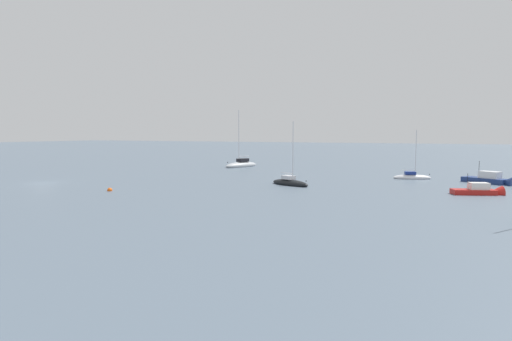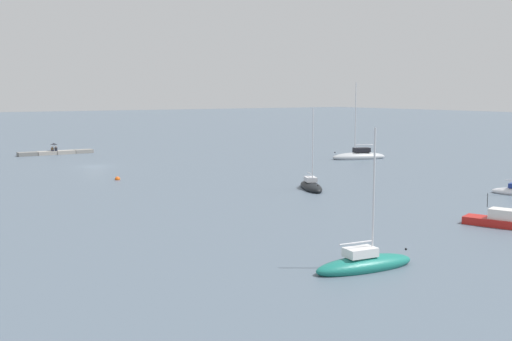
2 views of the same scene
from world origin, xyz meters
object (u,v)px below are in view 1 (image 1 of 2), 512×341
object	(u,v)px
sailboat_white_mid	(412,177)
sailboat_black_far	(290,183)
mooring_buoy_near	(110,190)
motorboat_navy_near	(493,181)
sailboat_grey_outer	(241,165)
motorboat_red_mid	(482,192)

from	to	relation	value
sailboat_white_mid	sailboat_black_far	bearing A→B (deg)	-62.23
sailboat_black_far	mooring_buoy_near	world-z (taller)	sailboat_black_far
motorboat_navy_near	sailboat_white_mid	bearing A→B (deg)	-68.72
sailboat_grey_outer	sailboat_white_mid	bearing A→B (deg)	-178.75
sailboat_black_far	sailboat_grey_outer	bearing A→B (deg)	-116.73
sailboat_white_mid	motorboat_navy_near	bearing A→B (deg)	61.39
sailboat_black_far	mooring_buoy_near	bearing A→B (deg)	-25.96
sailboat_white_mid	sailboat_grey_outer	distance (m)	33.79
sailboat_white_mid	motorboat_navy_near	distance (m)	10.34
sailboat_grey_outer	mooring_buoy_near	bearing A→B (deg)	110.03
mooring_buoy_near	sailboat_grey_outer	bearing A→B (deg)	-176.57
mooring_buoy_near	motorboat_red_mid	bearing A→B (deg)	111.45
sailboat_white_mid	motorboat_red_mid	bearing A→B (deg)	12.63
sailboat_black_far	mooring_buoy_near	distance (m)	21.95
sailboat_black_far	sailboat_grey_outer	size ratio (longest dim) A/B	0.73
motorboat_navy_near	mooring_buoy_near	bearing A→B (deg)	-25.77
sailboat_black_far	motorboat_red_mid	bearing A→B (deg)	116.95
motorboat_navy_near	mooring_buoy_near	world-z (taller)	motorboat_navy_near
sailboat_black_far	sailboat_grey_outer	distance (m)	30.21
sailboat_grey_outer	mooring_buoy_near	size ratio (longest dim) A/B	20.10
sailboat_white_mid	sailboat_grey_outer	size ratio (longest dim) A/B	0.64
motorboat_red_mid	motorboat_navy_near	bearing A→B (deg)	150.02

